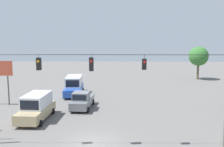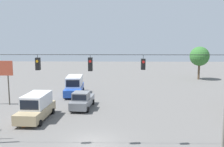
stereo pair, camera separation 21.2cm
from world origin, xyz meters
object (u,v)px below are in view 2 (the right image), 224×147
at_px(pickup_truck_grey_withflow_mid, 82,100).
at_px(box_truck_blue_withflow_far, 74,86).
at_px(box_truck_tan_parked_shoulder, 36,107).
at_px(traffic_cone_nearest, 24,124).
at_px(tree_horizon_left, 200,56).
at_px(traffic_cone_second, 31,116).
at_px(traffic_cone_third, 37,110).
at_px(overhead_signal_span, 90,85).

distance_m(pickup_truck_grey_withflow_mid, box_truck_blue_withflow_far, 7.69).
distance_m(box_truck_tan_parked_shoulder, traffic_cone_nearest, 2.61).
xyz_separation_m(box_truck_blue_withflow_far, tree_horizon_left, (-23.23, -14.31, 3.37)).
bearing_deg(traffic_cone_second, traffic_cone_third, -88.60).
relative_size(overhead_signal_span, pickup_truck_grey_withflow_mid, 3.85).
height_order(traffic_cone_second, traffic_cone_third, same).
bearing_deg(traffic_cone_nearest, traffic_cone_second, -86.70).
relative_size(box_truck_tan_parked_shoulder, traffic_cone_third, 10.72).
bearing_deg(pickup_truck_grey_withflow_mid, traffic_cone_third, 18.52).
xyz_separation_m(overhead_signal_span, traffic_cone_nearest, (6.91, -4.13, -4.61)).
xyz_separation_m(pickup_truck_grey_withflow_mid, box_truck_blue_withflow_far, (2.19, -7.36, 0.40)).
height_order(traffic_cone_nearest, traffic_cone_second, same).
bearing_deg(box_truck_blue_withflow_far, tree_horizon_left, -148.35).
bearing_deg(tree_horizon_left, traffic_cone_nearest, 47.48).
bearing_deg(traffic_cone_nearest, box_truck_tan_parked_shoulder, -102.80).
xyz_separation_m(pickup_truck_grey_withflow_mid, traffic_cone_second, (4.91, 4.09, -0.69)).
bearing_deg(traffic_cone_third, tree_horizon_left, -138.10).
xyz_separation_m(box_truck_tan_parked_shoulder, tree_horizon_left, (-25.28, -25.82, 3.41)).
distance_m(box_truck_tan_parked_shoulder, pickup_truck_grey_withflow_mid, 5.94).
bearing_deg(traffic_cone_third, box_truck_tan_parked_shoulder, 106.32).
relative_size(pickup_truck_grey_withflow_mid, tree_horizon_left, 0.81).
distance_m(pickup_truck_grey_withflow_mid, traffic_cone_third, 5.29).
xyz_separation_m(overhead_signal_span, tree_horizon_left, (-18.90, -32.28, -0.16)).
distance_m(pickup_truck_grey_withflow_mid, traffic_cone_second, 6.43).
distance_m(box_truck_tan_parked_shoulder, traffic_cone_second, 1.24).
distance_m(pickup_truck_grey_withflow_mid, traffic_cone_nearest, 8.07).
xyz_separation_m(box_truck_blue_withflow_far, traffic_cone_second, (2.72, 11.45, -1.08)).
height_order(traffic_cone_nearest, traffic_cone_third, same).
bearing_deg(box_truck_tan_parked_shoulder, box_truck_blue_withflow_far, -100.11).
relative_size(box_truck_tan_parked_shoulder, pickup_truck_grey_withflow_mid, 1.15).
xyz_separation_m(overhead_signal_span, traffic_cone_third, (7.11, -8.94, -4.61)).
bearing_deg(tree_horizon_left, box_truck_blue_withflow_far, 31.65).
relative_size(box_truck_tan_parked_shoulder, traffic_cone_second, 10.72).
xyz_separation_m(traffic_cone_nearest, tree_horizon_left, (-25.81, -28.15, 4.45)).
height_order(traffic_cone_second, tree_horizon_left, tree_horizon_left).
bearing_deg(traffic_cone_third, traffic_cone_second, 91.40).
height_order(overhead_signal_span, box_truck_blue_withflow_far, overhead_signal_span).
xyz_separation_m(pickup_truck_grey_withflow_mid, tree_horizon_left, (-21.03, -21.67, 3.76)).
xyz_separation_m(overhead_signal_span, box_truck_blue_withflow_far, (4.33, -17.96, -3.53)).
bearing_deg(tree_horizon_left, traffic_cone_third, 41.90).
height_order(box_truck_tan_parked_shoulder, tree_horizon_left, tree_horizon_left).
xyz_separation_m(traffic_cone_nearest, traffic_cone_second, (0.14, -2.38, 0.00)).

